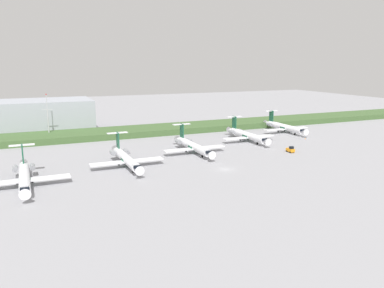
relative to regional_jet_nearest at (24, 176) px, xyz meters
name	(u,v)px	position (x,y,z in m)	size (l,w,h in m)	color
ground_plane	(187,149)	(55.96, 22.53, -2.54)	(500.00, 500.00, 0.00)	#939399
grass_berm	(155,130)	(55.96, 61.09, -1.21)	(320.00, 20.00, 2.65)	#426033
regional_jet_nearest	(24,176)	(0.00, 0.00, 0.00)	(22.81, 31.00, 9.00)	white
regional_jet_second	(126,158)	(29.29, 8.51, 0.00)	(22.81, 31.00, 9.00)	white
regional_jet_third	(193,146)	(55.91, 17.02, 0.00)	(22.81, 31.00, 9.00)	white
regional_jet_fourth	(247,135)	(84.87, 27.52, 0.00)	(22.81, 31.00, 9.00)	white
regional_jet_fifth	(284,127)	(111.81, 38.36, 0.00)	(22.81, 31.00, 9.00)	white
antenna_mast	(48,120)	(10.36, 65.38, 5.46)	(4.40, 0.50, 19.10)	#B2B2B7
distant_hangar	(23,117)	(0.88, 85.24, 4.87)	(60.85, 28.23, 14.81)	#9EA3AD
baggage_tug	(291,150)	(88.42, 3.23, -1.53)	(1.72, 3.20, 2.30)	orange
safety_cone_front_marker	(305,138)	(109.72, 20.80, -2.26)	(0.44, 0.44, 0.55)	orange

